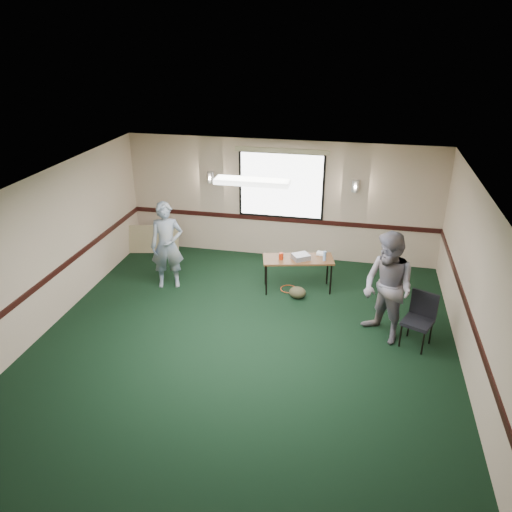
% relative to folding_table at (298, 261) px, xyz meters
% --- Properties ---
extents(ground, '(8.00, 8.00, 0.00)m').
position_rel_folding_table_xyz_m(ground, '(-0.62, -2.43, -0.64)').
color(ground, black).
rests_on(ground, ground).
extents(room_shell, '(8.00, 8.02, 8.00)m').
position_rel_folding_table_xyz_m(room_shell, '(-0.62, -0.31, 0.94)').
color(room_shell, '#C7AC90').
rests_on(room_shell, ground).
extents(folding_table, '(1.48, 0.85, 0.69)m').
position_rel_folding_table_xyz_m(folding_table, '(0.00, 0.00, 0.00)').
color(folding_table, '#502F17').
rests_on(folding_table, ground).
extents(projector, '(0.41, 0.39, 0.11)m').
position_rel_folding_table_xyz_m(projector, '(0.06, -0.03, 0.10)').
color(projector, gray).
rests_on(projector, folding_table).
extents(game_console, '(0.20, 0.17, 0.05)m').
position_rel_folding_table_xyz_m(game_console, '(0.43, 0.29, 0.07)').
color(game_console, white).
rests_on(game_console, folding_table).
extents(red_cup, '(0.09, 0.09, 0.13)m').
position_rel_folding_table_xyz_m(red_cup, '(-0.33, -0.11, 0.12)').
color(red_cup, '#B4280C').
rests_on(red_cup, folding_table).
extents(water_bottle, '(0.06, 0.06, 0.20)m').
position_rel_folding_table_xyz_m(water_bottle, '(0.52, 0.00, 0.15)').
color(water_bottle, '#89B1E1').
rests_on(water_bottle, folding_table).
extents(duffel_bag, '(0.39, 0.33, 0.24)m').
position_rel_folding_table_xyz_m(duffel_bag, '(0.05, -0.35, -0.52)').
color(duffel_bag, '#3F3724').
rests_on(duffel_bag, ground).
extents(cable_coil, '(0.38, 0.38, 0.02)m').
position_rel_folding_table_xyz_m(cable_coil, '(-0.17, -0.04, -0.63)').
color(cable_coil, '#CA4819').
rests_on(cable_coil, ground).
extents(folded_table, '(1.29, 0.46, 0.66)m').
position_rel_folding_table_xyz_m(folded_table, '(-3.62, 1.13, -0.32)').
color(folded_table, tan).
rests_on(folded_table, ground).
extents(conference_chair, '(0.60, 0.61, 0.92)m').
position_rel_folding_table_xyz_m(conference_chair, '(2.23, -1.45, -0.10)').
color(conference_chair, black).
rests_on(conference_chair, ground).
extents(person_left, '(0.76, 0.61, 1.79)m').
position_rel_folding_table_xyz_m(person_left, '(-2.60, -0.37, 0.25)').
color(person_left, '#446196').
rests_on(person_left, ground).
extents(person_right, '(1.17, 1.18, 1.92)m').
position_rel_folding_table_xyz_m(person_right, '(1.67, -1.41, 0.32)').
color(person_right, '#6C7CA9').
rests_on(person_right, ground).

